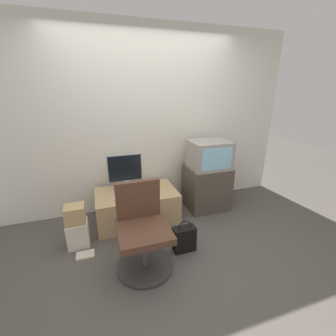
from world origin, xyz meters
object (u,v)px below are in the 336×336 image
(keyboard, at_px, (128,197))
(handbag, at_px, (184,239))
(main_monitor, at_px, (125,171))
(office_chair, at_px, (143,233))
(mouse, at_px, (146,194))
(crt_tv, at_px, (209,155))
(cardboard_box_lower, at_px, (78,234))
(book, at_px, (85,255))

(keyboard, xyz_separation_m, handbag, (0.52, -0.66, -0.29))
(main_monitor, bearing_deg, office_chair, -89.40)
(main_monitor, xyz_separation_m, keyboard, (-0.02, -0.31, -0.24))
(keyboard, distance_m, office_chair, 0.73)
(mouse, bearing_deg, keyboard, 178.34)
(main_monitor, bearing_deg, handbag, -62.89)
(office_chair, height_order, handbag, office_chair)
(crt_tv, distance_m, cardboard_box_lower, 2.02)
(main_monitor, distance_m, office_chair, 1.08)
(office_chair, height_order, cardboard_box_lower, office_chair)
(handbag, bearing_deg, office_chair, -172.33)
(office_chair, bearing_deg, main_monitor, 90.60)
(mouse, distance_m, handbag, 0.77)
(main_monitor, bearing_deg, book, -129.19)
(cardboard_box_lower, distance_m, book, 0.27)
(keyboard, bearing_deg, book, -144.18)
(keyboard, distance_m, mouse, 0.23)
(office_chair, xyz_separation_m, book, (-0.60, 0.32, -0.37))
(keyboard, distance_m, handbag, 0.89)
(mouse, bearing_deg, main_monitor, 123.35)
(keyboard, relative_size, crt_tv, 0.61)
(mouse, bearing_deg, cardboard_box_lower, -168.35)
(main_monitor, bearing_deg, crt_tv, -7.40)
(office_chair, distance_m, cardboard_box_lower, 0.89)
(keyboard, xyz_separation_m, office_chair, (0.03, -0.72, -0.06))
(mouse, xyz_separation_m, office_chair, (-0.20, -0.72, -0.07))
(main_monitor, relative_size, handbag, 1.26)
(office_chair, bearing_deg, keyboard, 92.72)
(cardboard_box_lower, relative_size, handbag, 0.81)
(office_chair, bearing_deg, mouse, 74.43)
(office_chair, bearing_deg, handbag, 7.67)
(mouse, distance_m, office_chair, 0.75)
(main_monitor, relative_size, keyboard, 1.43)
(cardboard_box_lower, height_order, handbag, handbag)
(keyboard, xyz_separation_m, book, (-0.56, -0.41, -0.43))
(cardboard_box_lower, distance_m, handbag, 1.25)
(crt_tv, xyz_separation_m, book, (-1.79, -0.56, -0.85))
(main_monitor, relative_size, cardboard_box_lower, 1.56)
(handbag, bearing_deg, cardboard_box_lower, 157.66)
(crt_tv, distance_m, handbag, 1.29)
(mouse, relative_size, crt_tv, 0.10)
(cardboard_box_lower, bearing_deg, crt_tv, 10.43)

